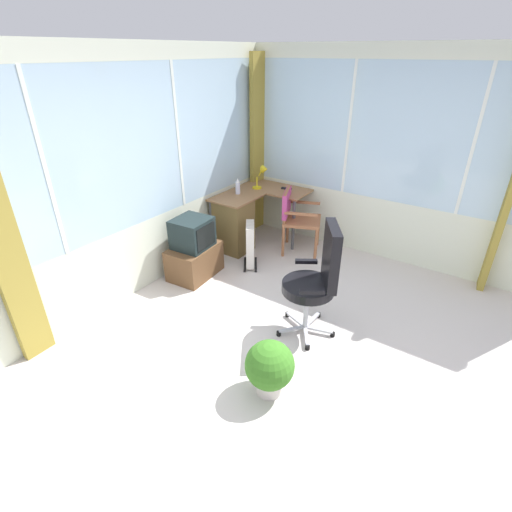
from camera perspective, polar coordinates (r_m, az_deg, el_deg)
The scene contains 13 objects.
ground at distance 3.69m, azimuth 6.78°, elevation -15.29°, with size 5.74×5.27×0.06m, color beige.
north_window_panel at distance 4.28m, azimuth -18.92°, elevation 10.40°, with size 4.74×0.07×2.59m.
east_window_panel at distance 5.10m, azimuth 20.95°, elevation 12.80°, with size 0.07×4.27×2.59m.
curtain_corner at distance 5.81m, azimuth 0.26°, elevation 15.85°, with size 0.27×0.07×2.49m, color olive.
desk at distance 5.32m, azimuth -2.90°, elevation 5.18°, with size 1.19×0.99×0.76m.
desk_lamp at distance 5.53m, azimuth 1.06°, elevation 12.19°, with size 0.23×0.19×0.33m.
tv_remote at distance 5.53m, azimuth 4.56°, elevation 9.98°, with size 0.04×0.15×0.02m, color black.
spray_bottle at distance 5.31m, azimuth -2.74°, elevation 10.30°, with size 0.06×0.06×0.22m.
wooden_armchair at distance 5.24m, azimuth 5.64°, elevation 6.48°, with size 0.63×0.63×0.87m.
office_chair at distance 3.62m, azimuth 9.25°, elevation -2.81°, with size 0.61×0.60×1.15m.
tv_on_stand at distance 4.74m, azimuth -9.21°, elevation 0.75°, with size 0.68×0.49×0.76m.
space_heater at distance 4.93m, azimuth -0.86°, elevation 1.76°, with size 0.39×0.34×0.59m.
potted_plant at distance 3.19m, azimuth 2.05°, elevation -16.16°, with size 0.40×0.40×0.49m.
Camera 1 is at (-2.42, -1.15, 2.50)m, focal length 26.87 mm.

